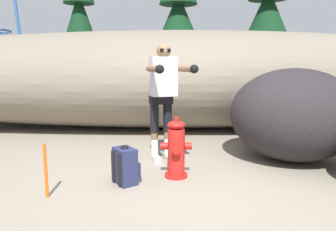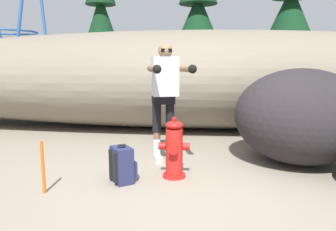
{
  "view_description": "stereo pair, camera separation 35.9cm",
  "coord_description": "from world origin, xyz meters",
  "px_view_note": "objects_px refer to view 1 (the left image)",
  "views": [
    {
      "loc": [
        -0.23,
        -3.64,
        1.45
      ],
      "look_at": [
        -0.27,
        0.59,
        0.75
      ],
      "focal_mm": 34.05,
      "sensor_mm": 36.0,
      "label": 1
    },
    {
      "loc": [
        0.12,
        -3.62,
        1.45
      ],
      "look_at": [
        -0.27,
        0.59,
        0.75
      ],
      "focal_mm": 34.05,
      "sensor_mm": 36.0,
      "label": 2
    }
  ],
  "objects_px": {
    "fire_hydrant": "(176,150)",
    "survey_stake": "(46,171)",
    "spare_backpack": "(125,166)",
    "utility_worker": "(163,88)",
    "boulder_large": "(293,115)"
  },
  "relations": [
    {
      "from": "fire_hydrant",
      "to": "survey_stake",
      "type": "bearing_deg",
      "value": -155.5
    },
    {
      "from": "survey_stake",
      "to": "fire_hydrant",
      "type": "bearing_deg",
      "value": 24.5
    },
    {
      "from": "fire_hydrant",
      "to": "spare_backpack",
      "type": "height_order",
      "value": "fire_hydrant"
    },
    {
      "from": "utility_worker",
      "to": "spare_backpack",
      "type": "bearing_deg",
      "value": -44.06
    },
    {
      "from": "fire_hydrant",
      "to": "utility_worker",
      "type": "bearing_deg",
      "value": 106.59
    },
    {
      "from": "utility_worker",
      "to": "spare_backpack",
      "type": "xyz_separation_m",
      "value": [
        -0.44,
        -0.84,
        -0.88
      ]
    },
    {
      "from": "fire_hydrant",
      "to": "survey_stake",
      "type": "height_order",
      "value": "fire_hydrant"
    },
    {
      "from": "fire_hydrant",
      "to": "utility_worker",
      "type": "xyz_separation_m",
      "value": [
        -0.18,
        0.61,
        0.74
      ]
    },
    {
      "from": "utility_worker",
      "to": "survey_stake",
      "type": "bearing_deg",
      "value": -61.19
    },
    {
      "from": "spare_backpack",
      "to": "boulder_large",
      "type": "bearing_deg",
      "value": -12.07
    },
    {
      "from": "spare_backpack",
      "to": "fire_hydrant",
      "type": "bearing_deg",
      "value": -14.48
    },
    {
      "from": "boulder_large",
      "to": "survey_stake",
      "type": "xyz_separation_m",
      "value": [
        -3.18,
        -1.42,
        -0.39
      ]
    },
    {
      "from": "fire_hydrant",
      "to": "utility_worker",
      "type": "distance_m",
      "value": 0.97
    },
    {
      "from": "utility_worker",
      "to": "survey_stake",
      "type": "relative_size",
      "value": 2.86
    },
    {
      "from": "utility_worker",
      "to": "boulder_large",
      "type": "bearing_deg",
      "value": 77.94
    }
  ]
}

